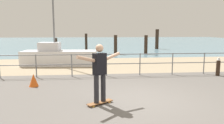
{
  "coord_description": "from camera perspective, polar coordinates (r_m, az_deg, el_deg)",
  "views": [
    {
      "loc": [
        -1.38,
        -6.15,
        2.11
      ],
      "look_at": [
        -0.57,
        2.0,
        0.9
      ],
      "focal_mm": 34.44,
      "sensor_mm": 36.0,
      "label": 1
    }
  ],
  "objects": [
    {
      "name": "groyne_post_0",
      "position": [
        20.24,
        -14.61,
        4.17
      ],
      "size": [
        0.24,
        0.24,
        1.43
      ],
      "primitive_type": "cylinder",
      "color": "#332319",
      "rests_on": "ground"
    },
    {
      "name": "traffic_cone",
      "position": [
        8.59,
        -20.09,
        -4.62
      ],
      "size": [
        0.36,
        0.36,
        0.5
      ],
      "primitive_type": "cone",
      "color": "#E55919",
      "rests_on": "ground"
    },
    {
      "name": "railing_fence",
      "position": [
        9.87,
        -1.5,
        0.18
      ],
      "size": [
        12.66,
        0.05,
        1.05
      ],
      "color": "slate",
      "rests_on": "ground"
    },
    {
      "name": "sailboat",
      "position": [
        13.3,
        -12.97,
        1.34
      ],
      "size": [
        5.01,
        1.71,
        5.69
      ],
      "color": "silver",
      "rests_on": "ground"
    },
    {
      "name": "skateboarder",
      "position": [
        6.0,
        -3.29,
        -2.09
      ],
      "size": [
        1.25,
        0.88,
        1.65
      ],
      "color": "#26262B",
      "rests_on": "skateboard"
    },
    {
      "name": "skateboard",
      "position": [
        6.24,
        -3.22,
        -10.69
      ],
      "size": [
        0.78,
        0.61,
        0.08
      ],
      "color": "brown",
      "rests_on": "ground"
    },
    {
      "name": "beach_strip",
      "position": [
        13.39,
        0.3,
        -0.67
      ],
      "size": [
        24.0,
        6.0,
        0.04
      ],
      "primitive_type": "cube",
      "color": "tan",
      "rests_on": "ground"
    },
    {
      "name": "bollard_short",
      "position": [
        11.13,
        26.32,
        -1.53
      ],
      "size": [
        0.18,
        0.18,
        0.72
      ],
      "primitive_type": "cylinder",
      "color": "#332319",
      "rests_on": "ground"
    },
    {
      "name": "seagull",
      "position": [
        11.06,
        26.46,
        0.68
      ],
      "size": [
        0.3,
        0.44,
        0.18
      ],
      "color": "white",
      "rests_on": "bollard_short"
    },
    {
      "name": "groyne_post_3",
      "position": [
        19.21,
        8.98,
        4.53
      ],
      "size": [
        0.3,
        0.3,
        1.7
      ],
      "primitive_type": "cylinder",
      "color": "#332319",
      "rests_on": "ground"
    },
    {
      "name": "groyne_post_4",
      "position": [
        25.01,
        11.85,
        5.95
      ],
      "size": [
        0.39,
        0.39,
        2.24
      ],
      "primitive_type": "cylinder",
      "color": "#332319",
      "rests_on": "ground"
    },
    {
      "name": "groyne_post_2",
      "position": [
        19.01,
        0.94,
        4.6
      ],
      "size": [
        0.29,
        0.29,
        1.71
      ],
      "primitive_type": "cylinder",
      "color": "#332319",
      "rests_on": "ground"
    },
    {
      "name": "groyne_post_1",
      "position": [
        23.28,
        -6.87,
        5.33
      ],
      "size": [
        0.27,
        0.27,
        1.78
      ],
      "primitive_type": "cylinder",
      "color": "#332319",
      "rests_on": "ground"
    },
    {
      "name": "ground_plane",
      "position": [
        5.73,
        8.93,
        -13.29
      ],
      "size": [
        24.0,
        10.0,
        0.04
      ],
      "primitive_type": "cube",
      "color": "#605B56",
      "rests_on": "ground"
    },
    {
      "name": "sea_surface",
      "position": [
        41.22,
        -3.79,
        5.44
      ],
      "size": [
        72.0,
        50.0,
        0.04
      ],
      "primitive_type": "cube",
      "color": "slate",
      "rests_on": "ground"
    }
  ]
}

